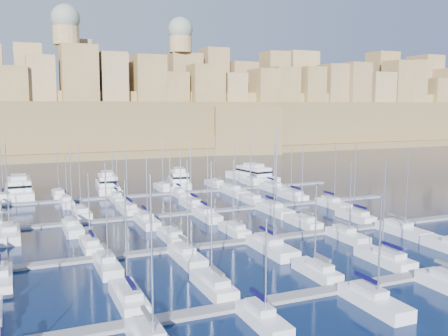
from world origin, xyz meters
name	(u,v)px	position (x,y,z in m)	size (l,w,h in m)	color
ground	(224,224)	(0.00, 0.00, 0.00)	(600.00, 600.00, 0.00)	#020933
pontoon_near	(342,288)	(0.00, -34.00, 0.20)	(84.00, 2.00, 0.40)	slate
pontoon_mid_near	(254,240)	(0.00, -12.00, 0.20)	(84.00, 2.00, 0.40)	slate
pontoon_mid_far	(203,212)	(0.00, 10.00, 0.20)	(84.00, 2.00, 0.40)	slate
pontoon_far	(170,193)	(0.00, 32.00, 0.20)	(84.00, 2.00, 0.40)	slate
sailboat_1	(129,298)	(-22.89, -28.70, 0.74)	(2.64, 8.81, 13.35)	white
sailboat_2	(213,285)	(-13.41, -28.77, 0.75)	(2.60, 8.68, 14.81)	white
sailboat_3	(317,271)	(-0.08, -29.15, 0.71)	(2.37, 7.91, 11.38)	white
sailboat_4	(385,258)	(10.84, -28.49, 0.74)	(2.77, 9.24, 14.01)	white
sailboat_8	(263,319)	(-12.41, -38.75, 0.70)	(2.31, 7.70, 10.70)	white
sailboat_9	(374,301)	(0.02, -39.35, 0.73)	(2.68, 8.94, 12.30)	white
sailboat_13	(91,245)	(-23.65, -7.15, 0.71)	(2.37, 7.91, 11.34)	white
sailboat_14	(172,236)	(-11.54, -6.97, 0.73)	(2.48, 8.28, 13.09)	white
sailboat_15	(234,230)	(-1.13, -7.14, 0.72)	(2.38, 7.93, 12.36)	white
sailboat_16	(303,222)	(11.98, -6.77, 0.75)	(2.60, 8.68, 14.46)	white
sailboat_17	(356,216)	(22.94, -6.77, 0.74)	(2.60, 8.68, 13.93)	white
sailboat_18	(0,279)	(-35.34, -17.44, 0.73)	(2.73, 9.11, 12.15)	white
sailboat_19	(107,265)	(-23.04, -17.03, 0.74)	(2.48, 8.27, 13.97)	white
sailboat_20	(187,256)	(-12.70, -17.40, 0.74)	(2.71, 9.02, 13.87)	white
sailboat_21	(271,247)	(-0.34, -18.12, 0.77)	(3.15, 10.48, 15.84)	white
sailboat_22	(347,236)	(13.36, -17.05, 0.72)	(2.50, 8.32, 12.54)	white
sailboat_23	(402,230)	(23.54, -17.82, 0.75)	(2.96, 9.88, 14.00)	white
sailboat_25	(81,213)	(-22.11, 15.62, 0.75)	(2.84, 9.47, 14.02)	white
sailboat_26	(128,209)	(-13.34, 15.68, 0.75)	(2.88, 9.60, 14.69)	white
sailboat_27	(192,204)	(-0.40, 15.43, 0.74)	(2.73, 9.09, 13.72)	white
sailboat_28	(251,199)	(12.84, 15.12, 0.74)	(2.54, 8.46, 13.98)	white
sailboat_29	(292,196)	(23.15, 15.62, 0.75)	(2.84, 9.48, 14.04)	white
sailboat_30	(10,234)	(-34.30, 4.17, 0.76)	(2.97, 9.91, 15.45)	white
sailboat_31	(72,227)	(-24.89, 4.60, 0.75)	(2.71, 9.03, 14.64)	white
sailboat_32	(147,221)	(-12.52, 4.55, 0.73)	(2.74, 9.12, 12.53)	white
sailboat_33	(207,215)	(-1.36, 4.63, 0.75)	(2.69, 8.96, 14.55)	white
sailboat_34	(274,210)	(12.28, 4.00, 0.77)	(3.07, 10.24, 16.00)	white
sailboat_35	(333,204)	(26.00, 4.55, 0.74)	(2.74, 9.13, 13.70)	white
sailboat_36	(3,198)	(-35.64, 37.08, 0.72)	(2.51, 8.38, 12.05)	white
sailboat_37	(59,195)	(-24.24, 37.25, 0.73)	(2.62, 8.72, 12.27)	white
sailboat_38	(114,191)	(-12.06, 37.42, 0.74)	(2.72, 9.06, 13.42)	white
sailboat_39	(164,188)	(0.00, 37.32, 0.73)	(2.66, 8.87, 12.64)	white
sailboat_40	(216,184)	(13.71, 37.43, 0.74)	(2.73, 9.09, 13.15)	white
sailboat_41	(251,182)	(23.66, 37.34, 0.75)	(2.67, 8.91, 14.41)	white
sailboat_43	(67,202)	(-23.54, 27.22, 0.71)	(2.33, 7.77, 11.56)	white
sailboat_44	(117,199)	(-13.20, 27.35, 0.70)	(2.25, 7.49, 10.63)	white
sailboat_45	(180,194)	(0.98, 27.42, 0.71)	(2.21, 7.36, 11.36)	white
sailboat_46	(234,191)	(13.48, 25.85, 0.76)	(3.16, 10.54, 14.37)	white
sailboat_47	(274,188)	(24.26, 25.81, 0.77)	(3.19, 10.64, 15.80)	white
motor_yacht_a	(19,189)	(-32.35, 42.64, 1.73)	(5.73, 19.04, 5.25)	white
motor_yacht_b	(107,184)	(-12.78, 41.21, 1.73)	(6.32, 16.44, 5.25)	white
motor_yacht_c	(179,180)	(5.07, 40.77, 1.73)	(7.46, 15.73, 5.25)	white
motor_yacht_d	(252,175)	(26.56, 42.47, 1.73)	(8.11, 19.25, 5.25)	white
fortified_city	(90,118)	(-0.19, 155.26, 14.74)	(460.00, 108.95, 59.52)	brown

